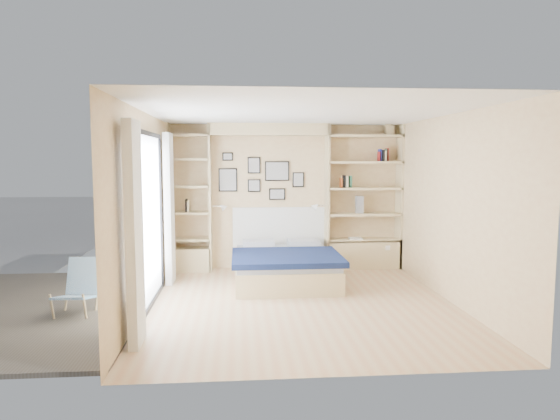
{
  "coord_description": "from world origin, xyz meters",
  "views": [
    {
      "loc": [
        -0.83,
        -6.4,
        1.91
      ],
      "look_at": [
        -0.21,
        0.9,
        1.16
      ],
      "focal_mm": 32.0,
      "sensor_mm": 36.0,
      "label": 1
    }
  ],
  "objects": [
    {
      "name": "deck_chair",
      "position": [
        -2.81,
        -0.17,
        0.32
      ],
      "size": [
        0.45,
        0.7,
        0.68
      ],
      "rotation": [
        0.0,
        0.0,
        -0.06
      ],
      "color": "tan",
      "rests_on": "ground"
    },
    {
      "name": "photo_gallery",
      "position": [
        -0.45,
        2.22,
        1.6
      ],
      "size": [
        1.48,
        0.02,
        0.82
      ],
      "color": "black",
      "rests_on": "ground"
    },
    {
      "name": "ground",
      "position": [
        0.0,
        0.0,
        0.0
      ],
      "size": [
        4.5,
        4.5,
        0.0
      ],
      "primitive_type": "plane",
      "color": "tan",
      "rests_on": "ground"
    },
    {
      "name": "bed",
      "position": [
        -0.12,
        1.21,
        0.27
      ],
      "size": [
        1.62,
        2.03,
        1.07
      ],
      "color": "tan",
      "rests_on": "ground"
    },
    {
      "name": "reading_lamps",
      "position": [
        -0.3,
        2.0,
        1.1
      ],
      "size": [
        1.92,
        0.12,
        0.15
      ],
      "color": "silver",
      "rests_on": "ground"
    },
    {
      "name": "deck",
      "position": [
        -3.6,
        0.0,
        0.0
      ],
      "size": [
        3.2,
        4.0,
        0.05
      ],
      "primitive_type": "cube",
      "color": "brown",
      "rests_on": "ground"
    },
    {
      "name": "shelf_decor",
      "position": [
        1.12,
        2.07,
        1.7
      ],
      "size": [
        3.58,
        0.23,
        2.03
      ],
      "color": "#B54B1C",
      "rests_on": "ground"
    },
    {
      "name": "room_shell",
      "position": [
        -0.39,
        1.52,
        1.08
      ],
      "size": [
        4.5,
        4.5,
        4.5
      ],
      "color": "#DBBF8B",
      "rests_on": "ground"
    }
  ]
}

